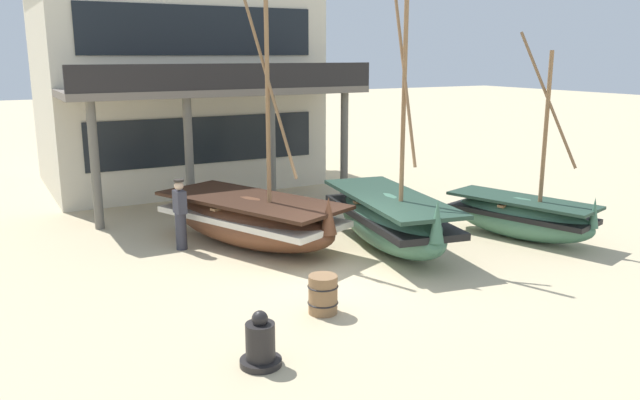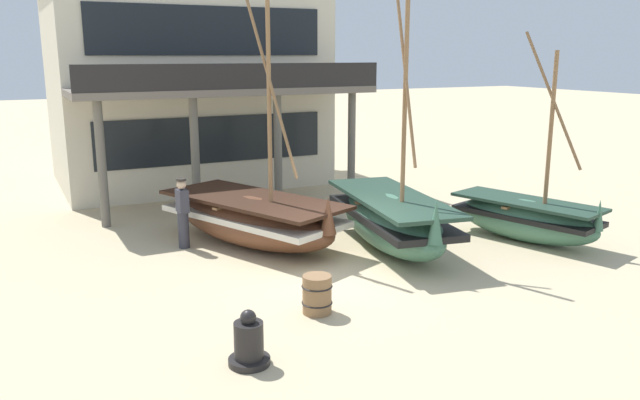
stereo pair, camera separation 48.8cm
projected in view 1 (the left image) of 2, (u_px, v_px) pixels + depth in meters
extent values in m
plane|color=#CCB78E|center=(343.00, 274.00, 13.35)|extent=(120.00, 120.00, 0.00)
ellipsoid|color=#427056|center=(521.00, 218.00, 15.84)|extent=(2.23, 3.88, 1.02)
cube|color=black|center=(521.00, 214.00, 15.81)|extent=(2.19, 3.74, 0.12)
cube|color=#243D2F|center=(522.00, 200.00, 15.74)|extent=(2.24, 3.82, 0.07)
cone|color=#427056|center=(594.00, 213.00, 14.53)|extent=(0.30, 0.30, 0.72)
cylinder|color=olive|center=(545.00, 134.00, 15.04)|extent=(0.10, 0.10, 3.89)
cylinder|color=olive|center=(548.00, 99.00, 14.86)|extent=(0.54, 1.59, 3.11)
cube|color=olive|center=(512.00, 203.00, 15.95)|extent=(1.15, 0.49, 0.06)
ellipsoid|color=#427056|center=(389.00, 222.00, 15.05)|extent=(2.40, 4.87, 1.28)
cube|color=black|center=(389.00, 215.00, 15.01)|extent=(2.38, 4.69, 0.15)
cube|color=#243D2F|center=(390.00, 197.00, 14.92)|extent=(2.43, 4.79, 0.09)
cone|color=#427056|center=(437.00, 221.00, 12.86)|extent=(0.37, 0.37, 0.90)
cylinder|color=olive|center=(404.00, 104.00, 13.88)|extent=(0.10, 0.10, 5.11)
cylinder|color=olive|center=(405.00, 76.00, 13.74)|extent=(0.30, 1.32, 3.84)
cube|color=olive|center=(384.00, 200.00, 15.27)|extent=(1.54, 0.42, 0.06)
ellipsoid|color=brown|center=(251.00, 222.00, 15.24)|extent=(3.61, 5.22, 1.17)
cube|color=silver|center=(251.00, 216.00, 15.21)|extent=(3.55, 5.05, 0.14)
cube|color=#351E13|center=(251.00, 200.00, 15.12)|extent=(3.62, 5.16, 0.08)
cone|color=brown|center=(329.00, 216.00, 13.70)|extent=(0.49, 0.49, 0.82)
cylinder|color=olive|center=(268.00, 103.00, 14.23)|extent=(0.10, 0.10, 5.27)
cylinder|color=olive|center=(267.00, 78.00, 14.10)|extent=(0.73, 1.62, 4.41)
cube|color=olive|center=(240.00, 203.00, 15.37)|extent=(1.70, 0.83, 0.06)
cylinder|color=#33333D|center=(181.00, 231.00, 14.97)|extent=(0.26, 0.26, 0.88)
cube|color=#383842|center=(180.00, 202.00, 14.81)|extent=(0.25, 0.38, 0.54)
sphere|color=beige|center=(179.00, 186.00, 14.72)|extent=(0.22, 0.22, 0.22)
cylinder|color=#2D2823|center=(179.00, 180.00, 14.69)|extent=(0.24, 0.24, 0.05)
cylinder|color=black|center=(261.00, 362.00, 9.44)|extent=(0.63, 0.63, 0.10)
cylinder|color=black|center=(260.00, 341.00, 9.37)|extent=(0.44, 0.44, 0.56)
sphere|color=black|center=(260.00, 319.00, 9.28)|extent=(0.24, 0.24, 0.24)
cylinder|color=olive|center=(323.00, 294.00, 11.28)|extent=(0.52, 0.52, 0.70)
torus|color=black|center=(323.00, 286.00, 11.25)|extent=(0.56, 0.56, 0.03)
torus|color=black|center=(323.00, 302.00, 11.32)|extent=(0.56, 0.56, 0.03)
cube|color=beige|center=(175.00, 87.00, 22.48)|extent=(8.79, 6.24, 6.73)
cube|color=black|center=(206.00, 140.00, 20.13)|extent=(7.39, 0.06, 1.48)
cube|color=black|center=(201.00, 30.00, 19.37)|extent=(7.39, 0.06, 1.48)
cube|color=#70665B|center=(218.00, 91.00, 18.64)|extent=(8.79, 2.70, 0.20)
cylinder|color=#666056|center=(95.00, 166.00, 16.46)|extent=(0.24, 0.24, 3.36)
cylinder|color=#666056|center=(189.00, 159.00, 17.64)|extent=(0.24, 0.24, 3.36)
cylinder|color=#666056|center=(272.00, 152.00, 18.82)|extent=(0.24, 0.24, 3.36)
cylinder|color=#666056|center=(344.00, 146.00, 20.01)|extent=(0.24, 0.24, 3.36)
cube|color=black|center=(234.00, 76.00, 17.43)|extent=(8.79, 0.08, 0.70)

